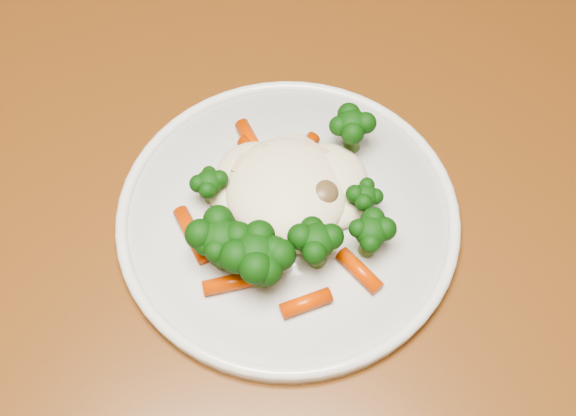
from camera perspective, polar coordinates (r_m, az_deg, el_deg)
The scene contains 3 objects.
dining_table at distance 0.69m, azimuth -5.52°, elevation -1.38°, with size 1.55×1.33×0.75m.
plate at distance 0.58m, azimuth 0.00°, elevation -0.72°, with size 0.27×0.27×0.01m, color white.
meal at distance 0.55m, azimuth -0.62°, elevation -0.28°, with size 0.17×0.18×0.05m.
Camera 1 is at (-0.16, -0.38, 1.26)m, focal length 45.00 mm.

